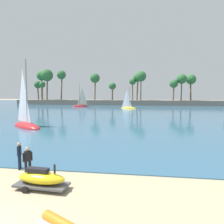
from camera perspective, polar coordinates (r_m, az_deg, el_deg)
The scene contains 8 objects.
sea at distance 66.40m, azimuth 3.46°, elevation 1.12°, with size 220.00×107.47×0.06m, color #33607F.
palm_headland at distance 80.01m, azimuth 3.05°, elevation 4.74°, with size 82.96×6.66×13.09m.
watercraft_on_trailer at distance 11.72m, azimuth -17.66°, elevation -15.99°, with size 2.66×1.25×1.28m.
person_rigging_by_gear at distance 13.51m, azimuth -20.76°, elevation -11.54°, with size 0.39×0.44×1.67m.
person_at_waterline at distance 14.84m, azimuth -22.62°, elevation -10.11°, with size 0.31×0.52×1.67m.
sailboat_near_shore at distance 62.77m, azimuth 4.18°, elevation 1.45°, with size 4.75×2.52×6.60m.
sailboat_mid_bay at distance 31.75m, azimuth -21.15°, elevation -2.03°, with size 6.41×5.60×9.55m.
sailboat_toward_headland at distance 71.30m, azimuth -7.98°, elevation 1.94°, with size 5.33×4.25×7.71m.
Camera 1 is at (5.74, -6.24, 4.70)m, focal length 35.73 mm.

